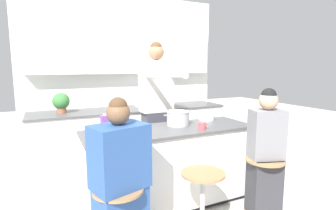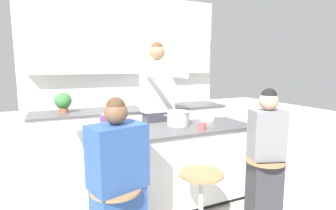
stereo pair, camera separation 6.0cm
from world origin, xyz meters
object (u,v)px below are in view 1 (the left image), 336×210
object	(u,v)px
person_seated_near	(265,158)
cooking_pot	(178,118)
banana_bunch	(136,134)
fruit_bowl	(129,127)
coffee_cup_near	(202,126)
person_wrapped_blanket	(120,187)
kitchen_island	(170,166)
person_cooking	(157,114)
bar_stool_rightmost	(264,184)
potted_plant	(61,102)
microwave	(154,99)
bar_stool_center	(202,201)
juice_carton	(105,125)

from	to	relation	value
person_seated_near	cooking_pot	world-z (taller)	person_seated_near
person_seated_near	banana_bunch	world-z (taller)	person_seated_near
fruit_bowl	coffee_cup_near	distance (m)	0.78
cooking_pot	person_wrapped_blanket	bearing A→B (deg)	-140.78
kitchen_island	banana_bunch	world-z (taller)	banana_bunch
kitchen_island	person_cooking	size ratio (longest dim) A/B	1.01
bar_stool_rightmost	banana_bunch	world-z (taller)	banana_bunch
banana_bunch	person_seated_near	bearing A→B (deg)	-19.75
potted_plant	microwave	bearing A→B (deg)	-1.61
kitchen_island	bar_stool_center	xyz separation A→B (m)	(0.00, -0.66, -0.09)
bar_stool_center	banana_bunch	bearing A→B (deg)	133.58
banana_bunch	fruit_bowl	bearing A→B (deg)	85.24
person_wrapped_blanket	bar_stool_rightmost	bearing A→B (deg)	-16.64
person_seated_near	juice_carton	distance (m)	1.66
bar_stool_center	person_wrapped_blanket	bearing A→B (deg)	177.12
cooking_pot	fruit_bowl	distance (m)	0.58
person_wrapped_blanket	person_seated_near	xyz separation A→B (m)	(1.52, 0.00, -0.00)
bar_stool_rightmost	coffee_cup_near	bearing A→B (deg)	137.90
fruit_bowl	bar_stool_center	bearing A→B (deg)	-60.24
juice_carton	potted_plant	size ratio (longest dim) A/B	0.76
kitchen_island	cooking_pot	bearing A→B (deg)	34.78
juice_carton	potted_plant	bearing A→B (deg)	103.23
bar_stool_center	banana_bunch	world-z (taller)	banana_bunch
person_cooking	coffee_cup_near	world-z (taller)	person_cooking
bar_stool_center	microwave	bearing A→B (deg)	80.07
kitchen_island	person_seated_near	xyz separation A→B (m)	(0.78, -0.62, 0.18)
coffee_cup_near	person_seated_near	bearing A→B (deg)	-39.44
kitchen_island	bar_stool_center	world-z (taller)	kitchen_island
person_cooking	bar_stool_rightmost	bearing A→B (deg)	-63.10
bar_stool_center	potted_plant	world-z (taller)	potted_plant
person_cooking	juice_carton	size ratio (longest dim) A/B	8.65
fruit_bowl	microwave	distance (m)	1.44
person_wrapped_blanket	bar_stool_center	bearing A→B (deg)	-18.70
kitchen_island	microwave	xyz separation A→B (m)	(0.34, 1.31, 0.60)
bar_stool_center	fruit_bowl	distance (m)	1.05
person_wrapped_blanket	fruit_bowl	xyz separation A→B (m)	(0.30, 0.73, 0.30)
bar_stool_center	microwave	distance (m)	2.11
person_cooking	microwave	world-z (taller)	person_cooking
person_wrapped_blanket	juice_carton	xyz separation A→B (m)	(0.03, 0.62, 0.36)
bar_stool_center	bar_stool_rightmost	world-z (taller)	same
coffee_cup_near	juice_carton	xyz separation A→B (m)	(-0.99, 0.20, 0.06)
bar_stool_rightmost	banana_bunch	xyz separation A→B (m)	(-1.22, 0.47, 0.56)
potted_plant	coffee_cup_near	bearing A→B (deg)	-49.90
person_cooking	coffee_cup_near	size ratio (longest dim) A/B	16.88
coffee_cup_near	microwave	bearing A→B (deg)	87.47
person_seated_near	fruit_bowl	distance (m)	1.45
bar_stool_rightmost	person_seated_near	bearing A→B (deg)	44.93
kitchen_island	fruit_bowl	distance (m)	0.65
person_seated_near	coffee_cup_near	distance (m)	0.72
kitchen_island	fruit_bowl	xyz separation A→B (m)	(-0.44, 0.11, 0.47)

